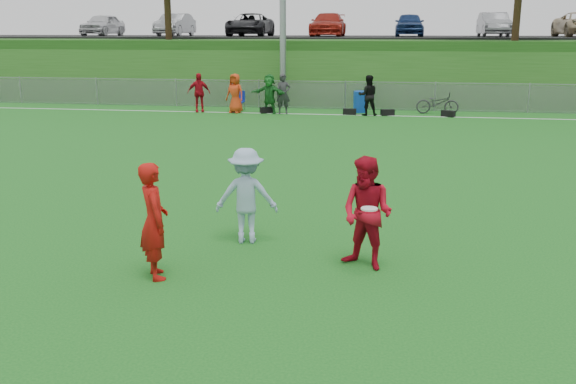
% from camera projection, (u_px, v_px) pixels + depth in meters
% --- Properties ---
extents(ground, '(120.00, 120.00, 0.00)m').
position_uv_depth(ground, '(252.00, 261.00, 10.17)').
color(ground, '#12571A').
rests_on(ground, ground).
extents(sideline_far, '(60.00, 0.10, 0.01)m').
position_uv_depth(sideline_far, '(341.00, 115.00, 27.39)').
color(sideline_far, white).
rests_on(sideline_far, ground).
extents(fence, '(58.00, 0.06, 1.30)m').
position_uv_depth(fence, '(345.00, 95.00, 29.14)').
color(fence, gray).
rests_on(fence, ground).
extents(berm, '(120.00, 18.00, 3.00)m').
position_uv_depth(berm, '(358.00, 63.00, 39.45)').
color(berm, '#1E4F16').
rests_on(berm, ground).
extents(parking_lot, '(120.00, 12.00, 0.10)m').
position_uv_depth(parking_lot, '(361.00, 37.00, 40.98)').
color(parking_lot, black).
rests_on(parking_lot, berm).
extents(car_row, '(32.04, 5.18, 1.44)m').
position_uv_depth(car_row, '(341.00, 25.00, 40.02)').
color(car_row, silver).
rests_on(car_row, parking_lot).
extents(spectator_row, '(8.38, 0.88, 1.69)m').
position_uv_depth(spectator_row, '(273.00, 94.00, 27.63)').
color(spectator_row, '#AC0B18').
rests_on(spectator_row, ground).
extents(gear_bags, '(8.34, 0.54, 0.26)m').
position_uv_depth(gear_bags, '(362.00, 112.00, 27.32)').
color(gear_bags, black).
rests_on(gear_bags, ground).
extents(player_red_left, '(0.68, 0.75, 1.73)m').
position_uv_depth(player_red_left, '(154.00, 221.00, 9.32)').
color(player_red_left, '#AF100C').
rests_on(player_red_left, ground).
extents(player_red_center, '(1.05, 0.98, 1.73)m').
position_uv_depth(player_red_center, '(367.00, 213.00, 9.69)').
color(player_red_center, '#AF0C1E').
rests_on(player_red_center, ground).
extents(player_blue, '(1.13, 0.75, 1.64)m').
position_uv_depth(player_blue, '(246.00, 196.00, 10.90)').
color(player_blue, '#92AFCB').
rests_on(player_blue, ground).
extents(frisbee, '(0.25, 0.25, 0.02)m').
position_uv_depth(frisbee, '(369.00, 209.00, 9.28)').
color(frisbee, silver).
rests_on(frisbee, ground).
extents(recycling_bin, '(0.69, 0.69, 0.93)m').
position_uv_depth(recycling_bin, '(360.00, 102.00, 28.11)').
color(recycling_bin, '#0F3FA9').
rests_on(recycling_bin, ground).
extents(camp_chair, '(0.50, 0.51, 0.87)m').
position_uv_depth(camp_chair, '(239.00, 105.00, 28.83)').
color(camp_chair, '#0D2496').
rests_on(camp_chair, ground).
extents(bicycle, '(1.81, 0.68, 0.94)m').
position_uv_depth(bicycle, '(437.00, 103.00, 27.61)').
color(bicycle, '#2A2A2D').
rests_on(bicycle, ground).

